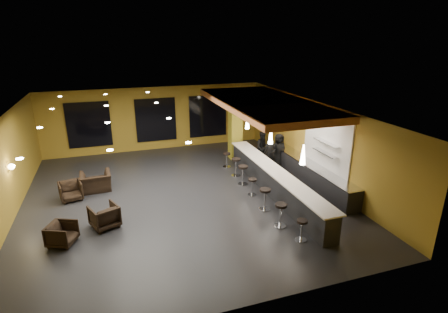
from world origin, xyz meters
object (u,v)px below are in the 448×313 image
object	(u,v)px
column	(235,126)
staff_c	(279,150)
bar_stool_4	(243,173)
bar_stool_5	(236,165)
prep_counter	(310,174)
pendant_2	(247,121)
armchair_b	(104,216)
bar_stool_1	(281,212)
pendant_1	(271,135)
bar_stool_6	(227,158)
staff_a	(270,154)
bar_stool_0	(302,227)
armchair_d	(96,182)
staff_b	(263,148)
armchair_a	(62,234)
bar_stool_2	(265,197)
armchair_c	(71,191)
pendant_0	(303,155)
bar_counter	(274,182)
bar_stool_3	(252,185)

from	to	relation	value
column	staff_c	size ratio (longest dim) A/B	2.10
bar_stool_4	bar_stool_5	world-z (taller)	bar_stool_4
column	prep_counter	bearing A→B (deg)	-64.00
pendant_2	armchair_b	size ratio (longest dim) A/B	0.81
bar_stool_4	bar_stool_1	bearing A→B (deg)	-91.18
pendant_1	bar_stool_6	xyz separation A→B (m)	(-0.85, 2.98, -1.88)
staff_a	bar_stool_0	distance (m)	6.15
bar_stool_0	bar_stool_4	size ratio (longest dim) A/B	0.84
column	bar_stool_4	bearing A→B (deg)	-104.58
bar_stool_0	armchair_b	bearing A→B (deg)	154.15
armchair_d	bar_stool_0	bearing A→B (deg)	132.38
staff_b	armchair_a	distance (m)	10.01
bar_stool_2	bar_stool_6	size ratio (longest dim) A/B	1.13
armchair_c	armchair_a	bearing A→B (deg)	-103.50
armchair_a	bar_stool_0	distance (m)	7.47
pendant_0	armchair_a	xyz separation A→B (m)	(-7.85, 0.78, -2.00)
bar_stool_0	armchair_d	bearing A→B (deg)	135.78
bar_counter	bar_stool_3	world-z (taller)	bar_counter
bar_counter	bar_stool_1	distance (m)	2.58
bar_stool_5	bar_stool_1	bearing A→B (deg)	-91.64
bar_stool_3	bar_stool_4	world-z (taller)	bar_stool_4
bar_stool_3	prep_counter	bearing A→B (deg)	6.90
staff_a	bar_stool_6	bearing A→B (deg)	171.62
prep_counter	pendant_1	bearing A→B (deg)	180.00
pendant_2	staff_b	world-z (taller)	pendant_2
armchair_b	bar_stool_1	xyz separation A→B (m)	(5.65, -1.87, 0.14)
armchair_c	bar_stool_0	xyz separation A→B (m)	(7.12, -5.41, 0.09)
pendant_1	armchair_a	world-z (taller)	pendant_1
pendant_2	column	bearing A→B (deg)	90.00
prep_counter	armchair_d	xyz separation A→B (m)	(-8.89, 2.13, -0.04)
staff_b	pendant_0	bearing A→B (deg)	-92.13
bar_stool_3	staff_c	bearing A→B (deg)	46.45
column	armchair_a	xyz separation A→B (m)	(-7.85, -5.82, -1.40)
column	pendant_1	bearing A→B (deg)	-90.00
bar_stool_2	bar_stool_3	world-z (taller)	bar_stool_2
staff_a	armchair_c	distance (m)	8.84
prep_counter	bar_stool_1	bearing A→B (deg)	-135.37
pendant_1	armchair_d	distance (m)	7.48
staff_b	bar_stool_0	bearing A→B (deg)	-95.67
column	pendant_0	xyz separation A→B (m)	(0.00, -6.60, 0.60)
armchair_b	bar_stool_4	bearing A→B (deg)	175.47
armchair_b	armchair_d	distance (m)	3.19
armchair_a	armchair_b	xyz separation A→B (m)	(1.26, 0.68, 0.04)
staff_c	armchair_a	distance (m)	10.27
armchair_a	pendant_0	bearing A→B (deg)	-72.11
pendant_0	bar_stool_3	world-z (taller)	pendant_0
armchair_a	armchair_b	distance (m)	1.43
bar_counter	staff_a	world-z (taller)	staff_a
armchair_a	bar_stool_4	xyz separation A→B (m)	(6.98, 2.49, 0.20)
bar_stool_5	pendant_0	bearing A→B (deg)	-79.30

